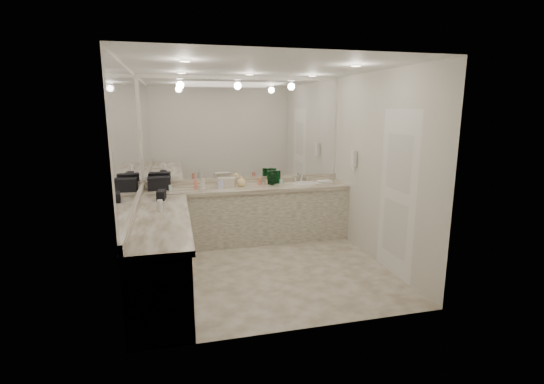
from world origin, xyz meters
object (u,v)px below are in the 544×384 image
object	(u,v)px
black_toiletry_bag	(159,184)
hand_towel	(325,182)
soap_bottle_a	(203,182)
soap_bottle_b	(221,183)
wall_phone	(354,159)
sink	(305,184)
cream_cosmetic_case	(226,182)
soap_bottle_c	(241,181)

from	to	relation	value
black_toiletry_bag	hand_towel	distance (m)	2.64
soap_bottle_a	soap_bottle_b	world-z (taller)	soap_bottle_a
soap_bottle_b	hand_towel	bearing A→B (deg)	1.75
wall_phone	soap_bottle_b	size ratio (longest dim) A/B	1.40
sink	hand_towel	world-z (taller)	hand_towel
sink	cream_cosmetic_case	size ratio (longest dim) A/B	1.72
black_toiletry_bag	soap_bottle_b	world-z (taller)	black_toiletry_bag
cream_cosmetic_case	soap_bottle_b	xyz separation A→B (m)	(-0.09, -0.08, 0.01)
soap_bottle_b	soap_bottle_c	size ratio (longest dim) A/B	0.96
hand_towel	soap_bottle_a	xyz separation A→B (m)	(-2.00, -0.03, 0.08)
black_toiletry_bag	soap_bottle_a	distance (m)	0.65
black_toiletry_bag	cream_cosmetic_case	distance (m)	1.02
wall_phone	soap_bottle_c	size ratio (longest dim) A/B	1.34
sink	soap_bottle_a	bearing A→B (deg)	-179.10
cream_cosmetic_case	soap_bottle_b	world-z (taller)	soap_bottle_b
soap_bottle_a	soap_bottle_c	world-z (taller)	soap_bottle_a
cream_cosmetic_case	soap_bottle_c	world-z (taller)	soap_bottle_c
sink	wall_phone	bearing A→B (deg)	-39.57
wall_phone	hand_towel	xyz separation A→B (m)	(-0.26, 0.50, -0.43)
soap_bottle_a	soap_bottle_c	size ratio (longest dim) A/B	1.15
black_toiletry_bag	sink	bearing A→B (deg)	-1.67
black_toiletry_bag	soap_bottle_c	size ratio (longest dim) A/B	1.85
wall_phone	soap_bottle_b	world-z (taller)	wall_phone
soap_bottle_b	wall_phone	bearing A→B (deg)	-12.80
sink	hand_towel	xyz separation A→B (m)	(0.34, 0.00, 0.02)
sink	hand_towel	distance (m)	0.34
black_toiletry_bag	hand_towel	world-z (taller)	black_toiletry_bag
black_toiletry_bag	soap_bottle_a	bearing A→B (deg)	-8.23
wall_phone	black_toiletry_bag	distance (m)	2.98
soap_bottle_b	sink	bearing A→B (deg)	2.07
black_toiletry_bag	soap_bottle_a	size ratio (longest dim) A/B	1.60
sink	soap_bottle_b	distance (m)	1.38
wall_phone	soap_bottle_a	size ratio (longest dim) A/B	1.16
wall_phone	soap_bottle_b	bearing A→B (deg)	167.20
hand_towel	soap_bottle_c	world-z (taller)	soap_bottle_c
sink	black_toiletry_bag	bearing A→B (deg)	178.33
hand_towel	sink	bearing A→B (deg)	-179.53
wall_phone	black_toiletry_bag	size ratio (longest dim) A/B	0.73
black_toiletry_bag	soap_bottle_b	size ratio (longest dim) A/B	1.93
black_toiletry_bag	soap_bottle_a	world-z (taller)	soap_bottle_a
wall_phone	black_toiletry_bag	world-z (taller)	wall_phone
black_toiletry_bag	soap_bottle_a	xyz separation A→B (m)	(0.64, -0.09, 0.01)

